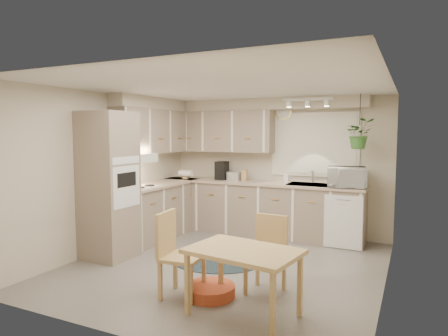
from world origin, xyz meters
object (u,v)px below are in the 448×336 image
at_px(dining_table, 243,282).
at_px(braided_rug, 218,263).
at_px(chair_left, 182,255).
at_px(microwave, 347,175).
at_px(chair_back, 265,255).
at_px(pet_bed, 210,291).

xyz_separation_m(dining_table, braided_rug, (-0.94, 1.31, -0.33)).
relative_size(chair_left, microwave, 1.59).
bearing_deg(chair_left, chair_back, 116.02).
bearing_deg(pet_bed, microwave, 69.21).
bearing_deg(dining_table, chair_left, 170.45).
bearing_deg(pet_bed, chair_left, -154.94).
distance_m(dining_table, braided_rug, 1.64).
relative_size(chair_back, pet_bed, 1.56).
bearing_deg(chair_back, microwave, -99.51).
height_order(pet_bed, microwave, microwave).
bearing_deg(dining_table, chair_back, 89.41).
height_order(chair_back, braided_rug, chair_back).
height_order(dining_table, chair_back, chair_back).
xyz_separation_m(dining_table, chair_back, (0.01, 0.62, 0.10)).
height_order(chair_back, microwave, microwave).
relative_size(dining_table, microwave, 1.80).
xyz_separation_m(chair_left, microwave, (1.30, 2.82, 0.67)).
xyz_separation_m(braided_rug, microwave, (1.46, 1.64, 1.13)).
distance_m(pet_bed, microwave, 3.07).
height_order(dining_table, chair_left, chair_left).
distance_m(dining_table, chair_left, 0.80).
xyz_separation_m(chair_left, chair_back, (0.79, 0.49, -0.04)).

